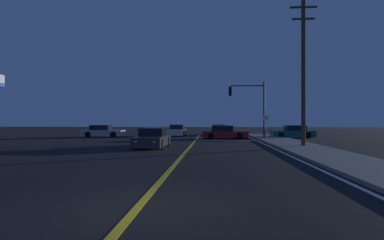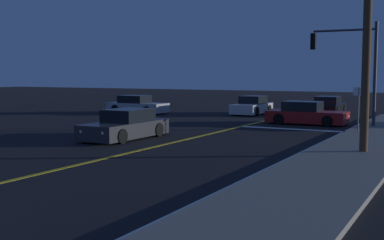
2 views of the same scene
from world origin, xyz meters
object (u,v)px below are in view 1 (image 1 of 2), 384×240
car_following_oncoming_white (177,131)px  street_sign_corner (266,124)px  car_side_waiting_silver (103,132)px  car_lead_oncoming_red (224,133)px  car_mid_block_charcoal (153,139)px  traffic_signal_near_right (251,101)px  utility_pole_right (303,70)px  car_parked_curb_black (218,130)px  car_distant_tail_teal (293,132)px

car_following_oncoming_white → street_sign_corner: bearing=135.8°
car_side_waiting_silver → car_lead_oncoming_red: bearing=81.5°
car_lead_oncoming_red → car_mid_block_charcoal: same height
car_side_waiting_silver → traffic_signal_near_right: (16.13, -2.87, 3.21)m
car_side_waiting_silver → car_following_oncoming_white: same height
car_side_waiting_silver → car_following_oncoming_white: size_ratio=1.11×
car_side_waiting_silver → car_following_oncoming_white: bearing=112.6°
car_lead_oncoming_red → car_following_oncoming_white: same height
car_lead_oncoming_red → car_side_waiting_silver: 13.67m
car_lead_oncoming_red → utility_pole_right: 12.31m
car_side_waiting_silver → street_sign_corner: 18.03m
car_parked_curb_black → traffic_signal_near_right: size_ratio=0.77×
car_distant_tail_teal → street_sign_corner: (-3.74, -5.22, 1.00)m
car_side_waiting_silver → car_mid_block_charcoal: 14.96m
car_side_waiting_silver → car_distant_tail_teal: (20.83, -0.44, -0.00)m
car_mid_block_charcoal → utility_pole_right: (10.40, 0.21, 4.74)m
car_mid_block_charcoal → traffic_signal_near_right: traffic_signal_near_right is taller
car_lead_oncoming_red → car_side_waiting_silver: bearing=-98.7°
car_side_waiting_silver → utility_pole_right: (18.49, -12.37, 4.74)m
car_following_oncoming_white → utility_pole_right: utility_pole_right is taller
street_sign_corner → car_distant_tail_teal: bearing=54.4°
car_side_waiting_silver → car_distant_tail_teal: size_ratio=1.03×
car_side_waiting_silver → car_following_oncoming_white: (7.99, 3.22, -0.00)m
car_lead_oncoming_red → street_sign_corner: size_ratio=1.97×
car_mid_block_charcoal → street_sign_corner: (9.00, 6.92, 0.99)m
car_lead_oncoming_red → traffic_signal_near_right: size_ratio=0.81×
car_lead_oncoming_red → utility_pole_right: utility_pole_right is taller
car_side_waiting_silver → street_sign_corner: street_sign_corner is taller
car_distant_tail_teal → car_following_oncoming_white: (-12.84, 3.67, -0.00)m
car_lead_oncoming_red → car_distant_tail_teal: bearing=103.6°
car_side_waiting_silver → car_mid_block_charcoal: same height
traffic_signal_near_right → street_sign_corner: 3.70m
car_distant_tail_teal → car_parked_curb_black: 9.79m
car_parked_curb_black → utility_pole_right: bearing=-74.9°
car_lead_oncoming_red → car_side_waiting_silver: size_ratio=0.99×
car_following_oncoming_white → car_parked_curb_black: (5.02, 2.23, 0.00)m
utility_pole_right → car_lead_oncoming_red: bearing=116.1°
street_sign_corner → car_following_oncoming_white: bearing=135.7°
car_lead_oncoming_red → car_parked_curb_black: (-0.49, 7.61, -0.00)m
utility_pole_right → street_sign_corner: bearing=101.8°
car_parked_curb_black → traffic_signal_near_right: 9.44m
car_lead_oncoming_red → traffic_signal_near_right: (2.63, -0.70, 3.21)m
car_side_waiting_silver → car_mid_block_charcoal: size_ratio=0.99×
car_following_oncoming_white → utility_pole_right: size_ratio=0.41×
car_distant_tail_teal → street_sign_corner: bearing=143.7°
car_distant_tail_teal → traffic_signal_near_right: size_ratio=0.79×
car_distant_tail_teal → utility_pole_right: bearing=168.2°
utility_pole_right → car_distant_tail_teal: bearing=78.9°
car_lead_oncoming_red → traffic_signal_near_right: 4.21m
car_mid_block_charcoal → street_sign_corner: size_ratio=2.00×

